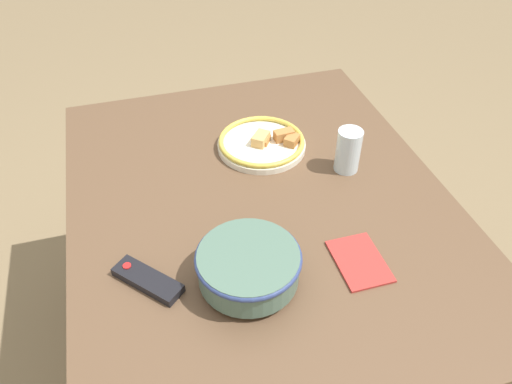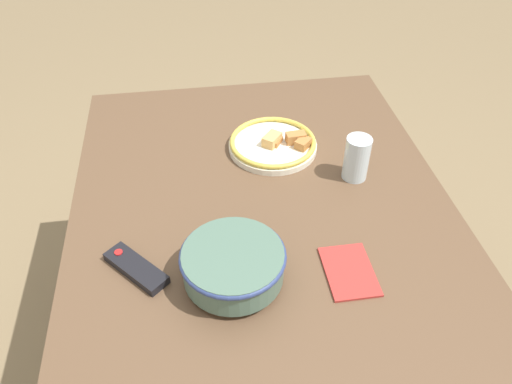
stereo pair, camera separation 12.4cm
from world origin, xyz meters
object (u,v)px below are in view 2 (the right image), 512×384
food_plate (274,144)px  drinking_glass (357,158)px  noodle_bowl (233,264)px  tv_remote (136,268)px

food_plate → drinking_glass: (-0.16, -0.19, 0.04)m
noodle_bowl → drinking_glass: bearing=-50.0°
tv_remote → noodle_bowl: bearing=-56.9°
tv_remote → drinking_glass: (0.25, -0.57, 0.05)m
noodle_bowl → tv_remote: noodle_bowl is taller
noodle_bowl → food_plate: noodle_bowl is taller
food_plate → tv_remote: bearing=136.8°
food_plate → tv_remote: food_plate is taller
tv_remote → drinking_glass: size_ratio=1.27×
noodle_bowl → drinking_glass: drinking_glass is taller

